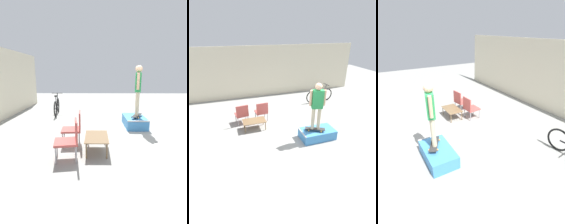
% 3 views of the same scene
% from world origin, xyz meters
% --- Properties ---
extents(ground_plane, '(24.00, 24.00, 0.00)m').
position_xyz_m(ground_plane, '(0.00, 0.00, 0.00)').
color(ground_plane, gray).
extents(skate_ramp_box, '(1.32, 0.74, 0.39)m').
position_xyz_m(skate_ramp_box, '(0.82, -0.54, 0.18)').
color(skate_ramp_box, '#3D84C6').
rests_on(skate_ramp_box, ground_plane).
extents(skateboard_on_ramp, '(0.75, 0.51, 0.07)m').
position_xyz_m(skateboard_on_ramp, '(0.68, -0.57, 0.45)').
color(skateboard_on_ramp, '#2D2D2D').
rests_on(skateboard_on_ramp, skate_ramp_box).
extents(person_skater, '(0.55, 0.29, 1.75)m').
position_xyz_m(person_skater, '(0.68, -0.57, 1.49)').
color(person_skater, '#C6B793').
rests_on(person_skater, skateboard_on_ramp).
extents(coffee_table, '(0.93, 0.57, 0.39)m').
position_xyz_m(coffee_table, '(-1.35, 0.89, 0.35)').
color(coffee_table, brown).
rests_on(coffee_table, ground_plane).
extents(patio_chair_left, '(0.59, 0.59, 0.92)m').
position_xyz_m(patio_chair_left, '(-1.78, 1.49, 0.51)').
color(patio_chair_left, '#99999E').
rests_on(patio_chair_left, ground_plane).
extents(patio_chair_right, '(0.56, 0.56, 0.92)m').
position_xyz_m(patio_chair_right, '(-0.90, 1.49, 0.51)').
color(patio_chair_right, '#99999E').
rests_on(patio_chair_right, ground_plane).
extents(bicycle, '(1.72, 0.52, 1.00)m').
position_xyz_m(bicycle, '(2.75, 2.79, 0.38)').
color(bicycle, black).
rests_on(bicycle, ground_plane).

